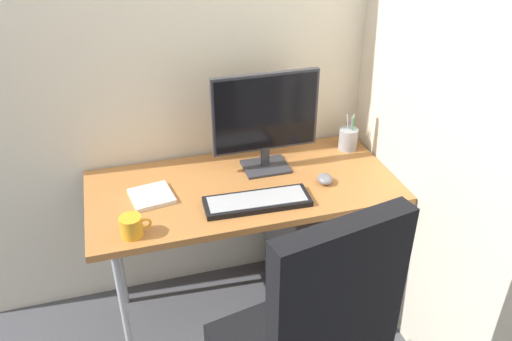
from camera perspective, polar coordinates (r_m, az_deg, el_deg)
ground_plane at (r=2.77m, az=-1.21°, el=-14.62°), size 8.00×8.00×0.00m
wall_back at (r=2.34m, az=-3.88°, el=16.61°), size 2.75×0.04×2.80m
wall_side_right at (r=2.13m, az=18.90°, el=13.60°), size 0.04×2.03×2.80m
desk at (r=2.32m, az=-1.40°, el=-2.52°), size 1.34×0.62×0.75m
filing_cabinet at (r=2.65m, az=7.88°, el=-8.67°), size 0.48×0.57×0.59m
monitor at (r=2.31m, az=1.04°, el=5.77°), size 0.48×0.16×0.45m
keyboard at (r=2.16m, az=0.12°, el=-3.36°), size 0.44×0.17×0.03m
mouse at (r=2.32m, az=7.47°, el=-0.91°), size 0.08×0.09×0.04m
pen_holder at (r=2.59m, az=9.95°, el=3.42°), size 0.09×0.09×0.18m
notebook at (r=2.24m, az=-11.23°, el=-2.74°), size 0.19×0.19×0.02m
coffee_mug at (r=2.03m, az=-13.29°, el=-5.90°), size 0.12×0.08×0.08m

